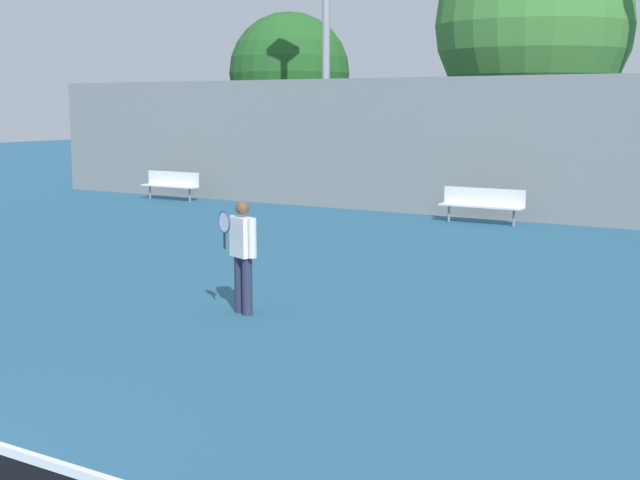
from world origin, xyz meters
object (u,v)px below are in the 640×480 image
(tree_green_broad, at_px, (533,26))
(bench_courtside_far, at_px, (482,202))
(bench_courtside_near, at_px, (171,183))
(tennis_player, at_px, (242,251))
(tree_green_tall, at_px, (289,74))

(tree_green_broad, bearing_deg, bench_courtside_far, -81.96)
(bench_courtside_near, xyz_separation_m, bench_courtside_far, (9.86, 0.00, 0.00))
(tennis_player, height_order, bench_courtside_far, tennis_player)
(tennis_player, distance_m, tree_green_broad, 16.38)
(tennis_player, xyz_separation_m, bench_courtside_far, (-0.83, 10.48, -0.35))
(tennis_player, distance_m, tree_green_tall, 20.65)
(bench_courtside_near, relative_size, bench_courtside_far, 0.95)
(tree_green_tall, bearing_deg, bench_courtside_far, -33.41)
(tennis_player, bearing_deg, tree_green_broad, 117.76)
(tree_green_tall, xyz_separation_m, tree_green_broad, (9.45, -1.43, 1.13))
(bench_courtside_near, relative_size, tree_green_tall, 0.32)
(tennis_player, xyz_separation_m, bench_courtside_near, (-10.69, 10.48, -0.35))
(tennis_player, relative_size, bench_courtside_near, 0.79)
(bench_courtside_far, height_order, tree_green_tall, tree_green_tall)
(tennis_player, distance_m, bench_courtside_near, 14.97)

